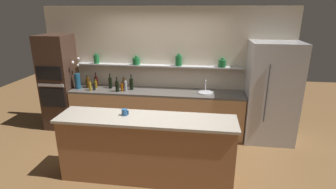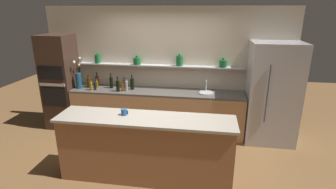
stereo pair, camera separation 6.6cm
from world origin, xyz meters
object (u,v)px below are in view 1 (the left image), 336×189
object	(u,v)px
bottle_spirit_5	(124,84)
bottle_wine_2	(110,83)
refrigerator	(271,93)
coffee_mug	(125,112)
bottle_oil_7	(87,83)
bottle_wine_11	(117,86)
sink_fixture	(205,92)
bottle_spirit_1	(126,86)
flower_vase	(77,79)
bottle_oil_8	(96,84)
oven_tower	(59,83)
bottle_sauce_0	(94,87)
bottle_spirit_6	(88,83)
bottle_wine_10	(96,81)
bottle_oil_4	(90,86)
bottle_wine_3	(131,84)
bottle_sauce_9	(122,87)

from	to	relation	value
bottle_spirit_5	bottle_wine_2	bearing A→B (deg)	-169.04
refrigerator	coffee_mug	xyz separation A→B (m)	(-2.47, -1.54, 0.08)
bottle_oil_7	bottle_wine_11	xyz separation A→B (m)	(0.76, -0.24, 0.02)
bottle_oil_7	coffee_mug	world-z (taller)	bottle_oil_7
sink_fixture	bottle_spirit_1	xyz separation A→B (m)	(-1.63, -0.11, 0.09)
flower_vase	bottle_oil_8	world-z (taller)	flower_vase
bottle_spirit_1	oven_tower	bearing A→B (deg)	176.47
sink_fixture	bottle_oil_8	size ratio (longest dim) A/B	1.44
oven_tower	coffee_mug	xyz separation A→B (m)	(1.95, -1.57, 0.05)
flower_vase	coffee_mug	xyz separation A→B (m)	(1.49, -1.52, -0.06)
bottle_sauce_0	bottle_spirit_6	xyz separation A→B (m)	(-0.19, 0.14, 0.05)
bottle_wine_11	coffee_mug	world-z (taller)	bottle_wine_11
refrigerator	bottle_wine_2	world-z (taller)	refrigerator
flower_vase	bottle_wine_10	distance (m)	0.40
bottle_oil_7	refrigerator	bearing A→B (deg)	-1.93
coffee_mug	bottle_wine_11	bearing A→B (deg)	112.62
bottle_oil_8	coffee_mug	xyz separation A→B (m)	(1.14, -1.62, 0.07)
bottle_wine_2	bottle_oil_4	size ratio (longest dim) A/B	1.41
bottle_wine_3	bottle_wine_2	bearing A→B (deg)	176.87
bottle_wine_2	bottle_wine_10	bearing A→B (deg)	163.94
bottle_wine_2	bottle_wine_11	bearing A→B (deg)	-43.72
bottle_oil_7	bottle_sauce_9	world-z (taller)	bottle_oil_7
bottle_sauce_9	bottle_wine_10	xyz separation A→B (m)	(-0.67, 0.27, 0.03)
bottle_spirit_6	bottle_wine_11	size ratio (longest dim) A/B	0.88
bottle_oil_7	bottle_wine_10	size ratio (longest dim) A/B	0.77
bottle_wine_2	bottle_spirit_6	bearing A→B (deg)	-175.43
bottle_spirit_5	bottle_spirit_1	bearing A→B (deg)	-64.37
flower_vase	coffee_mug	distance (m)	2.13
bottle_oil_8	bottle_spirit_1	bearing A→B (deg)	-10.85
bottle_wine_3	bottle_oil_4	world-z (taller)	bottle_wine_3
bottle_wine_10	coffee_mug	xyz separation A→B (m)	(1.17, -1.74, 0.04)
bottle_wine_3	flower_vase	bearing A→B (deg)	-175.51
bottle_spirit_6	oven_tower	bearing A→B (deg)	-178.01
refrigerator	bottle_spirit_5	distance (m)	3.00
bottle_oil_8	bottle_wine_11	distance (m)	0.57
bottle_wine_2	bottle_wine_10	size ratio (longest dim) A/B	1.07
bottle_spirit_1	bottle_spirit_5	world-z (taller)	bottle_spirit_1
refrigerator	bottle_oil_7	world-z (taller)	refrigerator
sink_fixture	bottle_spirit_6	xyz separation A→B (m)	(-2.49, 0.01, 0.09)
sink_fixture	bottle_spirit_1	world-z (taller)	bottle_spirit_1
flower_vase	bottle_wine_3	bearing A→B (deg)	4.49
bottle_oil_8	coffee_mug	size ratio (longest dim) A/B	1.94
bottle_sauce_9	bottle_wine_11	size ratio (longest dim) A/B	0.63
refrigerator	bottle_oil_4	xyz separation A→B (m)	(-3.64, -0.11, 0.03)
refrigerator	bottle_sauce_9	xyz separation A→B (m)	(-2.97, -0.07, 0.02)
bottle_oil_7	bottle_sauce_0	bearing A→B (deg)	-39.96
bottle_oil_7	bottle_wine_11	bearing A→B (deg)	-17.55
bottle_wine_2	bottle_spirit_6	distance (m)	0.48
bottle_wine_2	bottle_oil_8	bearing A→B (deg)	-176.48
flower_vase	bottle_sauce_0	distance (m)	0.42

